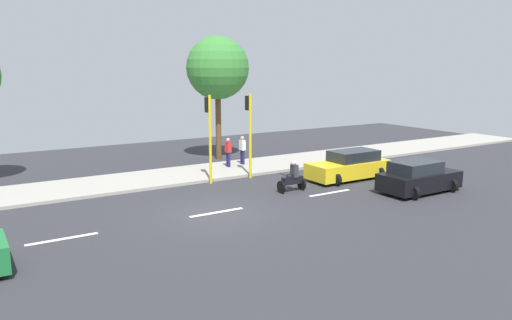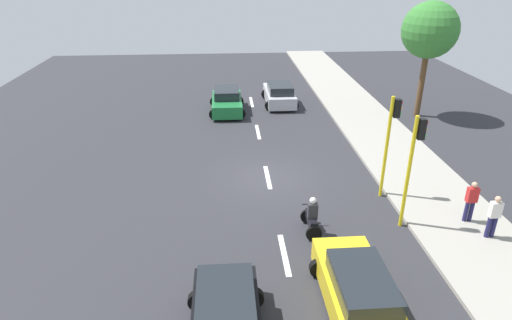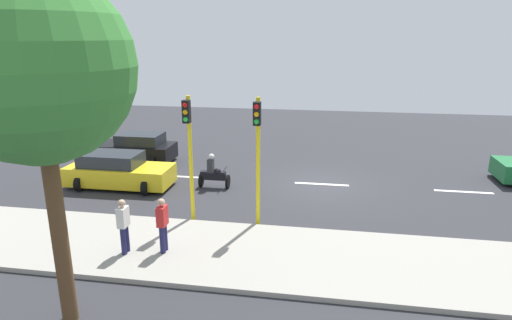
{
  "view_description": "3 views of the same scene",
  "coord_description": "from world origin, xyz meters",
  "px_view_note": "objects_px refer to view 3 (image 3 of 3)",
  "views": [
    {
      "loc": [
        -17.25,
        8.81,
        5.85
      ],
      "look_at": [
        0.96,
        -2.48,
        1.79
      ],
      "focal_mm": 34.4,
      "sensor_mm": 36.0,
      "label": 1
    },
    {
      "loc": [
        -1.92,
        -18.5,
        9.48
      ],
      "look_at": [
        -0.57,
        -0.2,
        1.02
      ],
      "focal_mm": 30.8,
      "sensor_mm": 36.0,
      "label": 2
    },
    {
      "loc": [
        18.49,
        0.1,
        6.41
      ],
      "look_at": [
        0.31,
        -2.93,
        1.08
      ],
      "focal_mm": 30.27,
      "sensor_mm": 36.0,
      "label": 3
    }
  ],
  "objects_px": {
    "pedestrian_near_signal": "(163,223)",
    "pedestrian_by_tree": "(124,225)",
    "street_tree_south": "(36,68)",
    "car_black": "(137,149)",
    "car_yellow_cab": "(118,171)",
    "traffic_light_midblock": "(258,145)",
    "traffic_light_corner": "(189,142)",
    "motorcycle": "(213,173)"
  },
  "relations": [
    {
      "from": "traffic_light_corner",
      "to": "car_black",
      "type": "bearing_deg",
      "value": -143.1
    },
    {
      "from": "motorcycle",
      "to": "traffic_light_midblock",
      "type": "relative_size",
      "value": 0.34
    },
    {
      "from": "pedestrian_near_signal",
      "to": "traffic_light_midblock",
      "type": "distance_m",
      "value": 3.98
    },
    {
      "from": "motorcycle",
      "to": "pedestrian_by_tree",
      "type": "height_order",
      "value": "pedestrian_by_tree"
    },
    {
      "from": "pedestrian_near_signal",
      "to": "traffic_light_midblock",
      "type": "height_order",
      "value": "traffic_light_midblock"
    },
    {
      "from": "pedestrian_near_signal",
      "to": "street_tree_south",
      "type": "bearing_deg",
      "value": -18.26
    },
    {
      "from": "street_tree_south",
      "to": "pedestrian_by_tree",
      "type": "bearing_deg",
      "value": -179.33
    },
    {
      "from": "traffic_light_corner",
      "to": "traffic_light_midblock",
      "type": "bearing_deg",
      "value": 90.0
    },
    {
      "from": "car_yellow_cab",
      "to": "car_black",
      "type": "bearing_deg",
      "value": -167.19
    },
    {
      "from": "street_tree_south",
      "to": "pedestrian_near_signal",
      "type": "bearing_deg",
      "value": 161.74
    },
    {
      "from": "car_black",
      "to": "car_yellow_cab",
      "type": "distance_m",
      "value": 3.92
    },
    {
      "from": "car_yellow_cab",
      "to": "motorcycle",
      "type": "distance_m",
      "value": 4.18
    },
    {
      "from": "pedestrian_near_signal",
      "to": "traffic_light_corner",
      "type": "xyz_separation_m",
      "value": [
        -2.52,
        0.08,
        1.87
      ]
    },
    {
      "from": "car_black",
      "to": "traffic_light_corner",
      "type": "xyz_separation_m",
      "value": [
        6.91,
        5.19,
        2.22
      ]
    },
    {
      "from": "car_black",
      "to": "traffic_light_corner",
      "type": "relative_size",
      "value": 0.89
    },
    {
      "from": "pedestrian_near_signal",
      "to": "pedestrian_by_tree",
      "type": "bearing_deg",
      "value": -76.79
    },
    {
      "from": "pedestrian_near_signal",
      "to": "car_yellow_cab",
      "type": "bearing_deg",
      "value": -142.91
    },
    {
      "from": "pedestrian_near_signal",
      "to": "motorcycle",
      "type": "bearing_deg",
      "value": -179.07
    },
    {
      "from": "traffic_light_corner",
      "to": "traffic_light_midblock",
      "type": "xyz_separation_m",
      "value": [
        0.0,
        2.36,
        0.0
      ]
    },
    {
      "from": "pedestrian_by_tree",
      "to": "traffic_light_midblock",
      "type": "bearing_deg",
      "value": 128.07
    },
    {
      "from": "pedestrian_near_signal",
      "to": "pedestrian_by_tree",
      "type": "height_order",
      "value": "same"
    },
    {
      "from": "pedestrian_near_signal",
      "to": "traffic_light_corner",
      "type": "height_order",
      "value": "traffic_light_corner"
    },
    {
      "from": "traffic_light_midblock",
      "to": "street_tree_south",
      "type": "xyz_separation_m",
      "value": [
        5.77,
        -3.51,
        2.85
      ]
    },
    {
      "from": "pedestrian_near_signal",
      "to": "traffic_light_midblock",
      "type": "bearing_deg",
      "value": 135.89
    },
    {
      "from": "motorcycle",
      "to": "traffic_light_corner",
      "type": "bearing_deg",
      "value": 2.83
    },
    {
      "from": "pedestrian_near_signal",
      "to": "street_tree_south",
      "type": "xyz_separation_m",
      "value": [
        3.25,
        -1.07,
        4.72
      ]
    },
    {
      "from": "car_black",
      "to": "street_tree_south",
      "type": "bearing_deg",
      "value": 17.67
    },
    {
      "from": "motorcycle",
      "to": "traffic_light_midblock",
      "type": "bearing_deg",
      "value": 34.8
    },
    {
      "from": "pedestrian_by_tree",
      "to": "traffic_light_corner",
      "type": "bearing_deg",
      "value": 156.87
    },
    {
      "from": "traffic_light_corner",
      "to": "traffic_light_midblock",
      "type": "relative_size",
      "value": 1.0
    },
    {
      "from": "pedestrian_by_tree",
      "to": "motorcycle",
      "type": "bearing_deg",
      "value": 171.12
    },
    {
      "from": "car_black",
      "to": "traffic_light_midblock",
      "type": "distance_m",
      "value": 10.48
    },
    {
      "from": "motorcycle",
      "to": "traffic_light_midblock",
      "type": "height_order",
      "value": "traffic_light_midblock"
    },
    {
      "from": "traffic_light_corner",
      "to": "street_tree_south",
      "type": "relative_size",
      "value": 0.58
    },
    {
      "from": "pedestrian_by_tree",
      "to": "traffic_light_midblock",
      "type": "height_order",
      "value": "traffic_light_midblock"
    },
    {
      "from": "pedestrian_by_tree",
      "to": "pedestrian_near_signal",
      "type": "bearing_deg",
      "value": 103.21
    },
    {
      "from": "car_black",
      "to": "pedestrian_near_signal",
      "type": "relative_size",
      "value": 2.37
    },
    {
      "from": "car_black",
      "to": "motorcycle",
      "type": "xyz_separation_m",
      "value": [
        3.26,
        5.01,
        -0.07
      ]
    },
    {
      "from": "traffic_light_midblock",
      "to": "street_tree_south",
      "type": "relative_size",
      "value": 0.58
    },
    {
      "from": "pedestrian_by_tree",
      "to": "traffic_light_corner",
      "type": "xyz_separation_m",
      "value": [
        -2.78,
        1.19,
        1.87
      ]
    },
    {
      "from": "traffic_light_midblock",
      "to": "traffic_light_corner",
      "type": "bearing_deg",
      "value": -90.0
    },
    {
      "from": "motorcycle",
      "to": "pedestrian_by_tree",
      "type": "bearing_deg",
      "value": -8.88
    }
  ]
}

